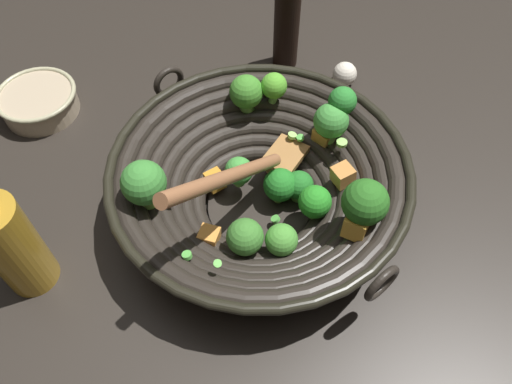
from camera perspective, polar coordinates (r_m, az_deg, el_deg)
name	(u,v)px	position (r m, az deg, el deg)	size (l,w,h in m)	color
ground_plane	(259,208)	(0.76, 0.37, -1.88)	(4.00, 4.00, 0.00)	#28231E
wok	(261,181)	(0.70, 0.54, 1.25)	(0.44, 0.42, 0.25)	black
soy_sauce_bottle	(287,25)	(0.94, 3.51, 18.47)	(0.05, 0.05, 0.21)	black
cooking_oil_bottle	(11,244)	(0.70, -26.16, -5.33)	(0.07, 0.07, 0.21)	#AD7F23
prep_bowl	(39,101)	(0.95, -23.52, 9.47)	(0.14, 0.14, 0.04)	tan
garlic_bulb	(345,74)	(0.94, 10.06, 13.08)	(0.04, 0.04, 0.04)	silver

